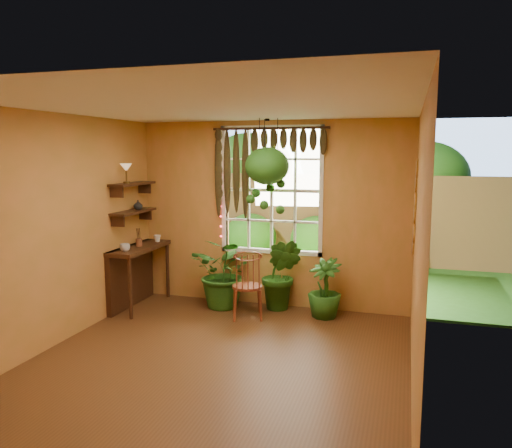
# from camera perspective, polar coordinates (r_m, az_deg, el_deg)

# --- Properties ---
(floor) EXTENTS (4.50, 4.50, 0.00)m
(floor) POSITION_cam_1_polar(r_m,az_deg,el_deg) (5.54, -4.69, -15.75)
(floor) COLOR #593319
(floor) RESTS_ON ground
(ceiling) EXTENTS (4.50, 4.50, 0.00)m
(ceiling) POSITION_cam_1_polar(r_m,az_deg,el_deg) (5.09, -5.06, 13.28)
(ceiling) COLOR white
(ceiling) RESTS_ON wall_back
(wall_back) EXTENTS (4.00, 0.00, 4.00)m
(wall_back) POSITION_cam_1_polar(r_m,az_deg,el_deg) (7.26, 1.73, 1.10)
(wall_back) COLOR #CF8346
(wall_back) RESTS_ON floor
(wall_left) EXTENTS (0.00, 4.50, 4.50)m
(wall_left) POSITION_cam_1_polar(r_m,az_deg,el_deg) (6.17, -22.40, -0.79)
(wall_left) COLOR #CF8346
(wall_left) RESTS_ON floor
(wall_right) EXTENTS (0.00, 4.50, 4.50)m
(wall_right) POSITION_cam_1_polar(r_m,az_deg,el_deg) (4.79, 17.99, -3.01)
(wall_right) COLOR #CF8346
(wall_right) RESTS_ON floor
(window) EXTENTS (1.52, 0.10, 1.86)m
(window) POSITION_cam_1_polar(r_m,az_deg,el_deg) (7.25, 1.81, 3.87)
(window) COLOR white
(window) RESTS_ON wall_back
(valance_vine) EXTENTS (1.70, 0.12, 1.10)m
(valance_vine) POSITION_cam_1_polar(r_m,az_deg,el_deg) (7.14, 0.91, 8.44)
(valance_vine) COLOR #3D2410
(valance_vine) RESTS_ON window
(string_lights) EXTENTS (0.03, 0.03, 1.54)m
(string_lights) POSITION_cam_1_polar(r_m,az_deg,el_deg) (7.40, -4.09, 4.33)
(string_lights) COLOR #FF2633
(string_lights) RESTS_ON window
(wall_plates) EXTENTS (0.04, 0.32, 1.10)m
(wall_plates) POSITION_cam_1_polar(r_m,az_deg,el_deg) (6.53, 17.65, 1.68)
(wall_plates) COLOR beige
(wall_plates) RESTS_ON wall_right
(counter_ledge) EXTENTS (0.40, 1.20, 0.90)m
(counter_ledge) POSITION_cam_1_polar(r_m,az_deg,el_deg) (7.55, -13.82, -5.02)
(counter_ledge) COLOR #3D2410
(counter_ledge) RESTS_ON floor
(shelf_lower) EXTENTS (0.25, 0.90, 0.04)m
(shelf_lower) POSITION_cam_1_polar(r_m,az_deg,el_deg) (7.39, -13.82, 1.38)
(shelf_lower) COLOR #3D2410
(shelf_lower) RESTS_ON wall_left
(shelf_upper) EXTENTS (0.25, 0.90, 0.04)m
(shelf_upper) POSITION_cam_1_polar(r_m,az_deg,el_deg) (7.35, -13.92, 4.47)
(shelf_upper) COLOR #3D2410
(shelf_upper) RESTS_ON wall_left
(backyard) EXTENTS (14.00, 10.00, 12.00)m
(backyard) POSITION_cam_1_polar(r_m,az_deg,el_deg) (11.73, 8.81, 3.39)
(backyard) COLOR #255518
(backyard) RESTS_ON ground
(windsor_chair) EXTENTS (0.53, 0.54, 1.10)m
(windsor_chair) POSITION_cam_1_polar(r_m,az_deg,el_deg) (6.86, -0.99, -8.14)
(windsor_chair) COLOR maroon
(windsor_chair) RESTS_ON floor
(potted_plant_left) EXTENTS (1.09, 0.99, 1.04)m
(potted_plant_left) POSITION_cam_1_polar(r_m,az_deg,el_deg) (7.27, -3.49, -5.56)
(potted_plant_left) COLOR #164D14
(potted_plant_left) RESTS_ON floor
(potted_plant_mid) EXTENTS (0.63, 0.53, 1.04)m
(potted_plant_mid) POSITION_cam_1_polar(r_m,az_deg,el_deg) (7.17, 2.90, -5.75)
(potted_plant_mid) COLOR #164D14
(potted_plant_mid) RESTS_ON floor
(potted_plant_right) EXTENTS (0.60, 0.60, 0.82)m
(potted_plant_right) POSITION_cam_1_polar(r_m,az_deg,el_deg) (6.93, 7.85, -7.28)
(potted_plant_right) COLOR #164D14
(potted_plant_right) RESTS_ON floor
(hanging_basket) EXTENTS (0.60, 0.60, 1.31)m
(hanging_basket) POSITION_cam_1_polar(r_m,az_deg,el_deg) (6.84, 1.28, 5.88)
(hanging_basket) COLOR black
(hanging_basket) RESTS_ON ceiling
(cup_a) EXTENTS (0.15, 0.15, 0.11)m
(cup_a) POSITION_cam_1_polar(r_m,az_deg,el_deg) (7.06, -14.74, -2.63)
(cup_a) COLOR silver
(cup_a) RESTS_ON counter_ledge
(cup_b) EXTENTS (0.11, 0.11, 0.10)m
(cup_b) POSITION_cam_1_polar(r_m,az_deg,el_deg) (7.72, -11.21, -1.62)
(cup_b) COLOR beige
(cup_b) RESTS_ON counter_ledge
(brush_jar) EXTENTS (0.09, 0.09, 0.33)m
(brush_jar) POSITION_cam_1_polar(r_m,az_deg,el_deg) (7.40, -13.25, -1.49)
(brush_jar) COLOR brown
(brush_jar) RESTS_ON counter_ledge
(shelf_vase) EXTENTS (0.16, 0.16, 0.14)m
(shelf_vase) POSITION_cam_1_polar(r_m,az_deg,el_deg) (7.48, -13.33, 2.15)
(shelf_vase) COLOR #B2AD99
(shelf_vase) RESTS_ON shelf_lower
(tiffany_lamp) EXTENTS (0.17, 0.17, 0.28)m
(tiffany_lamp) POSITION_cam_1_polar(r_m,az_deg,el_deg) (7.18, -14.62, 6.13)
(tiffany_lamp) COLOR brown
(tiffany_lamp) RESTS_ON shelf_upper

